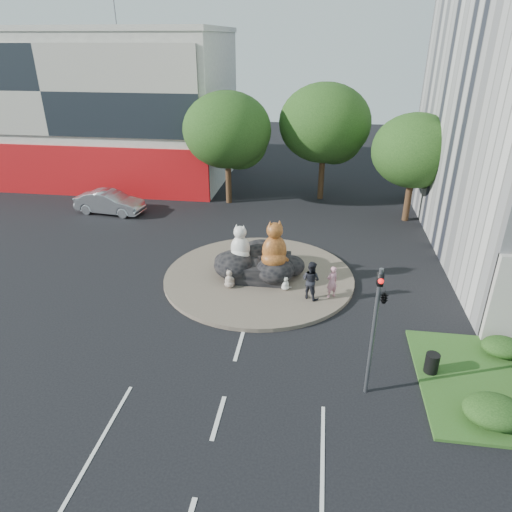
# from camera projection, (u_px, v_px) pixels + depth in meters

# --- Properties ---
(ground) EXTENTS (120.00, 120.00, 0.00)m
(ground) POSITION_uv_depth(u_px,v_px,m) (218.00, 418.00, 15.37)
(ground) COLOR black
(ground) RESTS_ON ground
(roundabout_island) EXTENTS (10.00, 10.00, 0.20)m
(roundabout_island) POSITION_uv_depth(u_px,v_px,m) (259.00, 276.00, 24.25)
(roundabout_island) COLOR brown
(roundabout_island) RESTS_ON ground
(rock_plinth) EXTENTS (3.20, 2.60, 0.90)m
(rock_plinth) POSITION_uv_depth(u_px,v_px,m) (259.00, 267.00, 24.01)
(rock_plinth) COLOR black
(rock_plinth) RESTS_ON roundabout_island
(shophouse_block) EXTENTS (25.20, 12.30, 17.40)m
(shophouse_block) POSITION_uv_depth(u_px,v_px,m) (84.00, 106.00, 39.92)
(shophouse_block) COLOR silver
(shophouse_block) RESTS_ON ground
(tree_left) EXTENTS (6.46, 6.46, 8.27)m
(tree_left) POSITION_uv_depth(u_px,v_px,m) (228.00, 134.00, 33.30)
(tree_left) COLOR #382314
(tree_left) RESTS_ON ground
(tree_mid) EXTENTS (6.84, 6.84, 8.76)m
(tree_mid) POSITION_uv_depth(u_px,v_px,m) (325.00, 127.00, 34.05)
(tree_mid) COLOR #382314
(tree_mid) RESTS_ON ground
(tree_right) EXTENTS (5.70, 5.70, 7.30)m
(tree_right) POSITION_uv_depth(u_px,v_px,m) (416.00, 154.00, 30.11)
(tree_right) COLOR #382314
(tree_right) RESTS_ON ground
(hedge_near_green) EXTENTS (2.00, 1.60, 0.90)m
(hedge_near_green) POSITION_uv_depth(u_px,v_px,m) (494.00, 411.00, 14.86)
(hedge_near_green) COLOR #183510
(hedge_near_green) RESTS_ON grass_verge
(hedge_back_green) EXTENTS (1.60, 1.28, 0.72)m
(hedge_back_green) POSITION_uv_depth(u_px,v_px,m) (503.00, 347.00, 18.10)
(hedge_back_green) COLOR #183510
(hedge_back_green) RESTS_ON grass_verge
(traffic_light) EXTENTS (0.44, 1.24, 5.00)m
(traffic_light) POSITION_uv_depth(u_px,v_px,m) (380.00, 306.00, 14.93)
(traffic_light) COLOR #595B60
(traffic_light) RESTS_ON ground
(cat_white) EXTENTS (1.34, 1.21, 1.95)m
(cat_white) POSITION_uv_depth(u_px,v_px,m) (240.00, 242.00, 23.45)
(cat_white) COLOR silver
(cat_white) RESTS_ON rock_plinth
(cat_tabby) EXTENTS (1.78, 1.67, 2.40)m
(cat_tabby) POSITION_uv_depth(u_px,v_px,m) (274.00, 243.00, 22.78)
(cat_tabby) COLOR #B26C25
(cat_tabby) RESTS_ON rock_plinth
(kitten_calico) EXTENTS (0.58, 0.50, 0.96)m
(kitten_calico) POSITION_uv_depth(u_px,v_px,m) (230.00, 278.00, 22.89)
(kitten_calico) COLOR beige
(kitten_calico) RESTS_ON roundabout_island
(kitten_white) EXTENTS (0.57, 0.59, 0.74)m
(kitten_white) POSITION_uv_depth(u_px,v_px,m) (285.00, 283.00, 22.66)
(kitten_white) COLOR silver
(kitten_white) RESTS_ON roundabout_island
(pedestrian_pink) EXTENTS (0.71, 0.65, 1.63)m
(pedestrian_pink) POSITION_uv_depth(u_px,v_px,m) (332.00, 282.00, 21.83)
(pedestrian_pink) COLOR #D08697
(pedestrian_pink) RESTS_ON roundabout_island
(pedestrian_dark) EXTENTS (1.18, 1.10, 1.92)m
(pedestrian_dark) POSITION_uv_depth(u_px,v_px,m) (311.00, 280.00, 21.68)
(pedestrian_dark) COLOR black
(pedestrian_dark) RESTS_ON roundabout_island
(parked_car) EXTENTS (5.17, 2.33, 1.65)m
(parked_car) POSITION_uv_depth(u_px,v_px,m) (110.00, 202.00, 32.99)
(parked_car) COLOR #A2A3AA
(parked_car) RESTS_ON ground
(litter_bin) EXTENTS (0.67, 0.67, 0.79)m
(litter_bin) POSITION_uv_depth(u_px,v_px,m) (432.00, 363.00, 17.16)
(litter_bin) COLOR black
(litter_bin) RESTS_ON grass_verge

